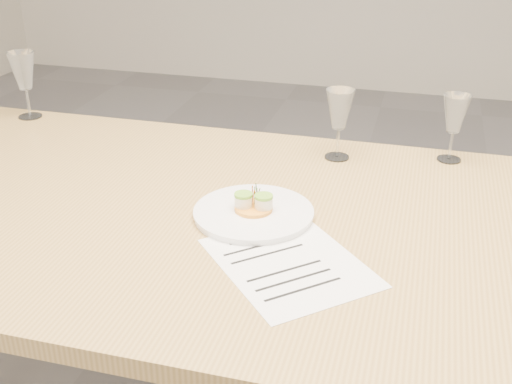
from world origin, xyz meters
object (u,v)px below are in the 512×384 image
(wine_glass_0, at_px, (23,72))
(wine_glass_1, at_px, (339,111))
(recipe_sheet, at_px, (289,263))
(dinner_plate, at_px, (254,212))
(dining_table, at_px, (274,245))
(wine_glass_2, at_px, (455,115))

(wine_glass_0, xyz_separation_m, wine_glass_1, (0.96, -0.07, -0.01))
(recipe_sheet, relative_size, wine_glass_0, 1.98)
(recipe_sheet, bearing_deg, dinner_plate, 82.71)
(dinner_plate, height_order, wine_glass_0, wine_glass_0)
(wine_glass_0, bearing_deg, dining_table, -26.44)
(dinner_plate, distance_m, recipe_sheet, 0.20)
(wine_glass_0, xyz_separation_m, wine_glass_2, (1.25, -0.01, -0.02))
(dinner_plate, xyz_separation_m, wine_glass_0, (-0.84, 0.45, 0.13))
(recipe_sheet, xyz_separation_m, wine_glass_0, (-0.96, 0.61, 0.14))
(wine_glass_2, bearing_deg, wine_glass_1, -167.90)
(dinner_plate, distance_m, wine_glass_1, 0.41)
(wine_glass_0, height_order, wine_glass_2, wine_glass_0)
(wine_glass_0, relative_size, wine_glass_2, 1.15)
(wine_glass_0, distance_m, wine_glass_1, 0.97)
(dinner_plate, xyz_separation_m, wine_glass_2, (0.41, 0.44, 0.11))
(dining_table, distance_m, wine_glass_2, 0.60)
(dining_table, distance_m, recipe_sheet, 0.20)
(wine_glass_2, bearing_deg, dinner_plate, -133.17)
(wine_glass_0, bearing_deg, wine_glass_1, -4.22)
(dinner_plate, height_order, recipe_sheet, dinner_plate)
(recipe_sheet, distance_m, wine_glass_2, 0.68)
(dining_table, bearing_deg, wine_glass_2, 49.66)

